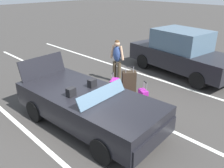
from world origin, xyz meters
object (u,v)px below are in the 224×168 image
(suitcase_small_carryon, at_px, (143,97))
(parked_sedan_near, at_px, (182,53))
(suitcase_large_black, at_px, (129,81))
(convertible_car, at_px, (93,108))
(traveler_person, at_px, (117,59))
(suitcase_medium_bright, at_px, (115,88))

(suitcase_small_carryon, distance_m, parked_sedan_near, 3.51)
(suitcase_large_black, relative_size, suitcase_small_carryon, 1.25)
(convertible_car, relative_size, suitcase_small_carryon, 5.50)
(suitcase_large_black, relative_size, traveler_person, 0.59)
(suitcase_large_black, distance_m, traveler_person, 1.10)
(convertible_car, xyz_separation_m, traveler_person, (-1.72, 2.68, 0.34))
(traveler_person, relative_size, parked_sedan_near, 0.35)
(suitcase_small_carryon, distance_m, traveler_person, 2.12)
(convertible_car, height_order, parked_sedan_near, parked_sedan_near)
(suitcase_large_black, height_order, suitcase_small_carryon, suitcase_large_black)
(convertible_car, bearing_deg, suitcase_small_carryon, 81.97)
(convertible_car, distance_m, suitcase_medium_bright, 1.93)
(suitcase_small_carryon, bearing_deg, parked_sedan_near, -142.26)
(parked_sedan_near, bearing_deg, suitcase_small_carryon, -71.43)
(suitcase_medium_bright, distance_m, parked_sedan_near, 3.68)
(suitcase_large_black, bearing_deg, convertible_car, 147.91)
(suitcase_large_black, relative_size, parked_sedan_near, 0.21)
(suitcase_small_carryon, relative_size, traveler_person, 0.47)
(suitcase_medium_bright, xyz_separation_m, traveler_person, (-0.84, 0.99, 0.62))
(suitcase_large_black, xyz_separation_m, suitcase_medium_bright, (-0.05, -0.67, -0.06))
(convertible_car, height_order, suitcase_large_black, convertible_car)
(suitcase_medium_bright, height_order, parked_sedan_near, parked_sedan_near)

